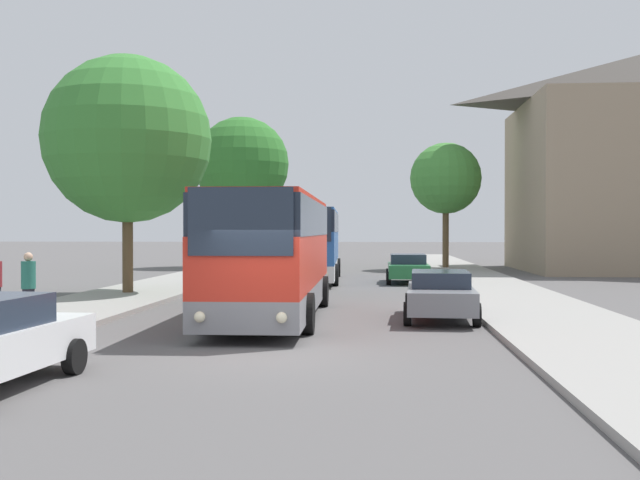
{
  "coord_description": "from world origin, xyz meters",
  "views": [
    {
      "loc": [
        2.23,
        -14.59,
        2.48
      ],
      "look_at": [
        -0.0,
        14.28,
        2.12
      ],
      "focal_mm": 42.0,
      "sensor_mm": 36.0,
      "label": 1
    }
  ],
  "objects_px": {
    "parked_car_right_far": "(408,268)",
    "tree_right_near": "(446,179)",
    "bus_front": "(273,254)",
    "parked_car_right_near": "(440,294)",
    "pedestrian_walking_back": "(28,287)",
    "tree_left_far": "(242,164)",
    "bus_middle": "(312,243)",
    "tree_left_near": "(127,140)"
  },
  "relations": [
    {
      "from": "parked_car_right_far",
      "to": "tree_right_near",
      "type": "height_order",
      "value": "tree_right_near"
    },
    {
      "from": "parked_car_right_far",
      "to": "tree_right_near",
      "type": "relative_size",
      "value": 0.55
    },
    {
      "from": "tree_left_far",
      "to": "parked_car_right_near",
      "type": "bearing_deg",
      "value": -69.42
    },
    {
      "from": "parked_car_right_far",
      "to": "tree_left_near",
      "type": "distance_m",
      "value": 14.45
    },
    {
      "from": "tree_right_near",
      "to": "parked_car_right_far",
      "type": "bearing_deg",
      "value": -102.98
    },
    {
      "from": "bus_front",
      "to": "pedestrian_walking_back",
      "type": "xyz_separation_m",
      "value": [
        -5.98,
        -2.48,
        -0.78
      ]
    },
    {
      "from": "bus_middle",
      "to": "bus_front",
      "type": "bearing_deg",
      "value": -91.07
    },
    {
      "from": "tree_right_near",
      "to": "bus_front",
      "type": "bearing_deg",
      "value": -105.02
    },
    {
      "from": "bus_middle",
      "to": "tree_left_far",
      "type": "relative_size",
      "value": 1.14
    },
    {
      "from": "bus_front",
      "to": "bus_middle",
      "type": "height_order",
      "value": "bus_middle"
    },
    {
      "from": "bus_front",
      "to": "parked_car_right_near",
      "type": "distance_m",
      "value": 4.83
    },
    {
      "from": "tree_left_near",
      "to": "parked_car_right_far",
      "type": "bearing_deg",
      "value": 36.22
    },
    {
      "from": "tree_left_far",
      "to": "bus_front",
      "type": "bearing_deg",
      "value": -77.92
    },
    {
      "from": "bus_front",
      "to": "parked_car_right_far",
      "type": "xyz_separation_m",
      "value": [
        4.39,
        14.62,
        -1.1
      ]
    },
    {
      "from": "bus_middle",
      "to": "tree_left_far",
      "type": "xyz_separation_m",
      "value": [
        -5.93,
        13.32,
        5.11
      ]
    },
    {
      "from": "pedestrian_walking_back",
      "to": "tree_right_near",
      "type": "relative_size",
      "value": 0.22
    },
    {
      "from": "parked_car_right_near",
      "to": "tree_left_near",
      "type": "distance_m",
      "value": 14.02
    },
    {
      "from": "parked_car_right_near",
      "to": "tree_left_far",
      "type": "distance_m",
      "value": 31.71
    },
    {
      "from": "parked_car_right_near",
      "to": "bus_middle",
      "type": "bearing_deg",
      "value": -69.39
    },
    {
      "from": "parked_car_right_far",
      "to": "pedestrian_walking_back",
      "type": "bearing_deg",
      "value": 59.06
    },
    {
      "from": "bus_front",
      "to": "tree_left_near",
      "type": "height_order",
      "value": "tree_left_near"
    },
    {
      "from": "tree_right_near",
      "to": "bus_middle",
      "type": "bearing_deg",
      "value": -123.69
    },
    {
      "from": "parked_car_right_near",
      "to": "tree_left_far",
      "type": "bearing_deg",
      "value": -66.39
    },
    {
      "from": "bus_front",
      "to": "parked_car_right_far",
      "type": "relative_size",
      "value": 2.52
    },
    {
      "from": "bus_front",
      "to": "parked_car_right_far",
      "type": "height_order",
      "value": "bus_front"
    },
    {
      "from": "tree_left_far",
      "to": "tree_right_near",
      "type": "relative_size",
      "value": 1.26
    },
    {
      "from": "bus_front",
      "to": "tree_left_far",
      "type": "distance_m",
      "value": 30.2
    },
    {
      "from": "pedestrian_walking_back",
      "to": "tree_left_near",
      "type": "relative_size",
      "value": 0.2
    },
    {
      "from": "parked_car_right_near",
      "to": "parked_car_right_far",
      "type": "xyz_separation_m",
      "value": [
        -0.31,
        14.62,
        0.01
      ]
    },
    {
      "from": "tree_left_near",
      "to": "tree_right_near",
      "type": "distance_m",
      "value": 24.71
    },
    {
      "from": "tree_left_far",
      "to": "bus_middle",
      "type": "bearing_deg",
      "value": -66.01
    },
    {
      "from": "bus_middle",
      "to": "tree_left_near",
      "type": "distance_m",
      "value": 11.76
    },
    {
      "from": "bus_middle",
      "to": "tree_left_near",
      "type": "height_order",
      "value": "tree_left_near"
    },
    {
      "from": "parked_car_right_near",
      "to": "pedestrian_walking_back",
      "type": "relative_size",
      "value": 2.61
    },
    {
      "from": "parked_car_right_far",
      "to": "pedestrian_walking_back",
      "type": "distance_m",
      "value": 20.0
    },
    {
      "from": "bus_front",
      "to": "parked_car_right_near",
      "type": "height_order",
      "value": "bus_front"
    },
    {
      "from": "bus_middle",
      "to": "pedestrian_walking_back",
      "type": "bearing_deg",
      "value": -109.43
    },
    {
      "from": "tree_left_near",
      "to": "tree_right_near",
      "type": "height_order",
      "value": "tree_left_near"
    },
    {
      "from": "parked_car_right_far",
      "to": "pedestrian_walking_back",
      "type": "relative_size",
      "value": 2.48
    },
    {
      "from": "bus_middle",
      "to": "parked_car_right_far",
      "type": "distance_m",
      "value": 4.97
    },
    {
      "from": "bus_front",
      "to": "bus_middle",
      "type": "relative_size",
      "value": 0.97
    },
    {
      "from": "parked_car_right_near",
      "to": "tree_right_near",
      "type": "bearing_deg",
      "value": -92.4
    }
  ]
}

